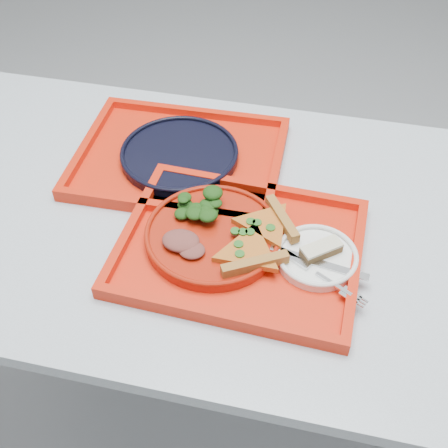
{
  "coord_description": "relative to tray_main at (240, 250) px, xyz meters",
  "views": [
    {
      "loc": [
        0.11,
        -0.79,
        1.56
      ],
      "look_at": [
        -0.06,
        -0.05,
        0.78
      ],
      "focal_mm": 45.0,
      "sensor_mm": 36.0,
      "label": 1
    }
  ],
  "objects": [
    {
      "name": "dessert_bar",
      "position": [
        0.15,
        0.01,
        0.03
      ],
      "size": [
        0.08,
        0.07,
        0.02
      ],
      "rotation": [
        0.0,
        0.0,
        0.68
      ],
      "color": "#493118",
      "rests_on": "side_plate"
    },
    {
      "name": "ground",
      "position": [
        0.02,
        0.09,
        -0.76
      ],
      "size": [
        10.0,
        10.0,
        0.0
      ],
      "primitive_type": "plane",
      "color": "#989AA0",
      "rests_on": "ground"
    },
    {
      "name": "dinner_plate",
      "position": [
        -0.05,
        0.01,
        0.02
      ],
      "size": [
        0.26,
        0.26,
        0.02
      ],
      "primitive_type": "cylinder",
      "color": "#9D1B0A",
      "rests_on": "tray_main"
    },
    {
      "name": "pizza_slice_b",
      "position": [
        0.04,
        0.05,
        0.03
      ],
      "size": [
        0.18,
        0.17,
        0.02
      ],
      "primitive_type": null,
      "rotation": [
        0.0,
        0.0,
        3.73
      ],
      "color": "#C67E20",
      "rests_on": "dinner_plate"
    },
    {
      "name": "tray_far",
      "position": [
        -0.18,
        0.23,
        0.0
      ],
      "size": [
        0.46,
        0.36,
        0.01
      ],
      "primitive_type": "cube",
      "rotation": [
        0.0,
        0.0,
        0.02
      ],
      "color": "red",
      "rests_on": "table"
    },
    {
      "name": "tray_main",
      "position": [
        0.0,
        0.0,
        0.0
      ],
      "size": [
        0.46,
        0.37,
        0.01
      ],
      "primitive_type": "cube",
      "rotation": [
        0.0,
        0.0,
        -0.04
      ],
      "color": "red",
      "rests_on": "table"
    },
    {
      "name": "side_plate",
      "position": [
        0.14,
        0.0,
        0.01
      ],
      "size": [
        0.15,
        0.15,
        0.01
      ],
      "primitive_type": "cylinder",
      "color": "white",
      "rests_on": "tray_main"
    },
    {
      "name": "navy_plate",
      "position": [
        -0.18,
        0.23,
        0.01
      ],
      "size": [
        0.26,
        0.26,
        0.02
      ],
      "primitive_type": "cylinder",
      "color": "black",
      "rests_on": "tray_far"
    },
    {
      "name": "table",
      "position": [
        0.02,
        0.09,
        -0.08
      ],
      "size": [
        1.6,
        0.8,
        0.75
      ],
      "color": "#9AA2AD",
      "rests_on": "ground"
    },
    {
      "name": "salad_heap",
      "position": [
        -0.09,
        0.06,
        0.05
      ],
      "size": [
        0.09,
        0.08,
        0.04
      ],
      "primitive_type": "ellipsoid",
      "color": "black",
      "rests_on": "dinner_plate"
    },
    {
      "name": "knife",
      "position": [
        0.15,
        -0.02,
        0.02
      ],
      "size": [
        0.19,
        0.05,
        0.01
      ],
      "primitive_type": "cube",
      "rotation": [
        0.0,
        0.0,
        -0.16
      ],
      "color": "silver",
      "rests_on": "side_plate"
    },
    {
      "name": "fork",
      "position": [
        0.15,
        -0.04,
        0.02
      ],
      "size": [
        0.17,
        0.11,
        0.01
      ],
      "primitive_type": "cube",
      "rotation": [
        0.0,
        0.0,
        -0.51
      ],
      "color": "silver",
      "rests_on": "side_plate"
    },
    {
      "name": "meat_portion",
      "position": [
        -0.11,
        -0.03,
        0.03
      ],
      "size": [
        0.07,
        0.06,
        0.02
      ],
      "primitive_type": "ellipsoid",
      "color": "brown",
      "rests_on": "dinner_plate"
    },
    {
      "name": "pizza_slice_a",
      "position": [
        0.02,
        -0.03,
        0.03
      ],
      "size": [
        0.18,
        0.18,
        0.02
      ],
      "primitive_type": null,
      "rotation": [
        0.0,
        0.0,
        2.09
      ],
      "color": "#C67E20",
      "rests_on": "dinner_plate"
    }
  ]
}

